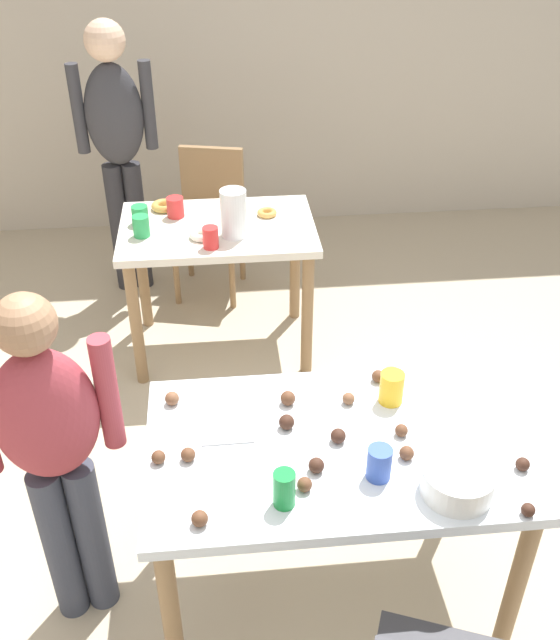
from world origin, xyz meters
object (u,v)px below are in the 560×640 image
Objects in this scene: chair_far_table at (210,213)px; person_adult_far at (117,137)px; dining_table_near at (335,465)px; soda_can at (284,489)px; mixing_bowl at (458,481)px; person_girl_near at (53,446)px; pitcher_far at (234,213)px; dining_table_far at (218,248)px.

person_adult_far reaches higher than chair_far_table.
dining_table_near is 0.35m from soda_can.
person_adult_far is at bearing 114.87° from mixing_bowl.
person_girl_near is 5.66× the size of pitcher_far.
person_girl_near reaches higher than chair_far_table.
mixing_bowl is 0.52m from soda_can.
chair_far_table is 0.69m from person_adult_far.
soda_can is 1.73m from pitcher_far.
person_adult_far reaches higher than pitcher_far.
person_girl_near is 1.60m from pitcher_far.
person_girl_near is 11.05× the size of soda_can.
soda_can is (0.70, -0.27, 0.02)m from person_girl_near.
person_girl_near is 2.31m from person_adult_far.
person_girl_near reaches higher than dining_table_far.
person_girl_near reaches higher than dining_table_near.
person_adult_far is (-0.87, 2.33, 0.32)m from dining_table_near.
dining_table_near is 0.91× the size of person_girl_near.
soda_can is (-0.19, -0.24, 0.16)m from dining_table_near.
pitcher_far is at bearing -55.69° from dining_table_far.
person_girl_near is at bearing 167.39° from mixing_bowl.
soda_can is at bearing -87.89° from pitcher_far.
chair_far_table reaches higher than dining_table_near.
person_adult_far is at bearing 175.52° from chair_far_table.
person_adult_far is (0.02, 2.30, 0.17)m from person_girl_near.
dining_table_near is 1.65m from dining_table_far.
person_girl_near reaches higher than soda_can.
pitcher_far is (0.64, 1.46, 0.07)m from person_girl_near.
mixing_bowl reaches higher than dining_table_far.
person_adult_far is at bearing 126.16° from pitcher_far.
person_girl_near is at bearing -109.35° from dining_table_far.
dining_table_far is 1.69m from person_girl_near.
chair_far_table is 7.13× the size of soda_can.
chair_far_table is at bearing -4.48° from person_adult_far.
person_girl_near reaches higher than pitcher_far.
mixing_bowl is at bearing -0.64° from soda_can.
dining_table_near is at bearing -78.09° from dining_table_far.
person_girl_near is at bearing -90.60° from person_adult_far.
pitcher_far is (-0.58, 1.74, 0.07)m from mixing_bowl.
chair_far_table is 0.89m from pitcher_far.
pitcher_far reaches higher than soda_can.
dining_table_far is at bearing 124.31° from pitcher_far.
mixing_bowl is (1.22, -0.27, -0.00)m from person_girl_near.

